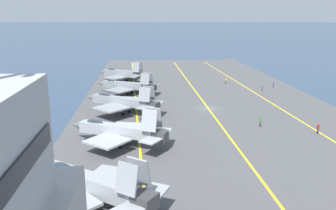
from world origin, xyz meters
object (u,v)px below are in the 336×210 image
(parked_jet_nearest, at_px, (91,184))
(parked_jet_fifth, at_px, (122,74))
(parked_jet_third, at_px, (122,101))
(crew_yellow_vest, at_px, (226,80))
(crew_red_vest, at_px, (318,128))
(crew_green_vest, at_px, (260,121))
(crew_blue_vest, at_px, (273,85))
(parked_jet_second, at_px, (119,130))
(parked_jet_fourth, at_px, (127,85))
(crew_purple_vest, at_px, (262,88))

(parked_jet_nearest, relative_size, parked_jet_fifth, 1.03)
(parked_jet_third, xyz_separation_m, crew_yellow_vest, (30.23, -28.47, -1.58))
(crew_red_vest, relative_size, crew_green_vest, 0.98)
(crew_green_vest, bearing_deg, crew_blue_vest, -24.17)
(parked_jet_second, xyz_separation_m, crew_red_vest, (2.78, -33.05, -1.40))
(parked_jet_second, xyz_separation_m, parked_jet_fourth, (36.48, 0.00, -0.16))
(crew_blue_vest, bearing_deg, parked_jet_second, 135.78)
(parked_jet_third, xyz_separation_m, crew_red_vest, (-15.25, -33.33, -1.56))
(parked_jet_fourth, height_order, crew_green_vest, parked_jet_fourth)
(crew_blue_vest, height_order, crew_green_vest, crew_green_vest)
(parked_jet_fourth, bearing_deg, parked_jet_second, -180.00)
(crew_yellow_vest, xyz_separation_m, crew_green_vest, (-40.86, 3.53, 0.05))
(parked_jet_nearest, relative_size, crew_green_vest, 8.54)
(parked_jet_fifth, distance_m, crew_yellow_vest, 30.61)
(parked_jet_third, relative_size, crew_blue_vest, 9.49)
(parked_jet_nearest, height_order, crew_yellow_vest, parked_jet_nearest)
(crew_green_vest, bearing_deg, crew_purple_vest, -19.65)
(crew_green_vest, bearing_deg, crew_red_vest, -118.87)
(parked_jet_nearest, height_order, crew_purple_vest, parked_jet_nearest)
(crew_blue_vest, distance_m, crew_yellow_vest, 13.69)
(parked_jet_second, bearing_deg, parked_jet_nearest, 173.64)
(crew_green_vest, bearing_deg, parked_jet_third, 66.92)
(crew_blue_vest, bearing_deg, crew_purple_vest, 128.66)
(parked_jet_second, distance_m, parked_jet_fourth, 36.48)
(parked_jet_fourth, bearing_deg, parked_jet_third, 179.13)
(parked_jet_second, bearing_deg, parked_jet_fourth, 0.00)
(parked_jet_nearest, distance_m, crew_purple_vest, 66.22)
(crew_purple_vest, bearing_deg, parked_jet_fifth, 65.81)
(crew_yellow_vest, distance_m, crew_green_vest, 41.01)
(parked_jet_third, bearing_deg, crew_blue_vest, -60.40)
(parked_jet_fourth, distance_m, parked_jet_fifth, 17.59)
(crew_purple_vest, distance_m, crew_green_vest, 31.71)
(parked_jet_nearest, relative_size, crew_red_vest, 8.76)
(parked_jet_nearest, bearing_deg, parked_jet_third, -2.69)
(crew_green_vest, bearing_deg, parked_jet_fifth, 29.65)
(parked_jet_nearest, bearing_deg, crew_purple_vest, -34.26)
(parked_jet_nearest, distance_m, crew_green_vest, 36.43)
(parked_jet_second, relative_size, parked_jet_fifth, 1.07)
(parked_jet_second, height_order, crew_green_vest, parked_jet_second)
(parked_jet_second, xyz_separation_m, parked_jet_third, (18.04, 0.28, 0.16))
(parked_jet_third, relative_size, crew_red_vest, 9.31)
(parked_jet_fourth, relative_size, crew_red_vest, 9.16)
(parked_jet_third, distance_m, parked_jet_fifth, 35.97)
(crew_red_vest, relative_size, crew_blue_vest, 1.02)
(parked_jet_nearest, xyz_separation_m, parked_jet_second, (17.45, -1.95, 0.03))
(crew_purple_vest, height_order, crew_green_vest, crew_green_vest)
(parked_jet_nearest, xyz_separation_m, parked_jet_fifth, (71.42, -0.10, 0.09))
(parked_jet_third, bearing_deg, crew_green_vest, -113.08)
(parked_jet_second, bearing_deg, crew_purple_vest, -43.46)
(parked_jet_fourth, relative_size, crew_purple_vest, 9.66)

